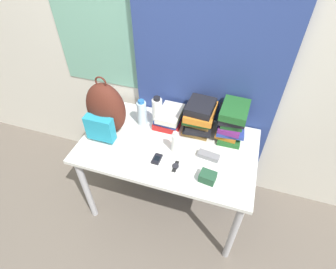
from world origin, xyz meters
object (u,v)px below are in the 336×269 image
water_bottle (142,113)px  wristwatch (176,166)px  sunscreen_bottle (175,142)px  sunglasses_case (208,156)px  sports_bottle (157,113)px  book_stack_right (232,121)px  book_stack_center (199,117)px  backpack (106,111)px  camera_pouch (208,177)px  book_stack_left (169,118)px  cell_phone (157,159)px

water_bottle → wristwatch: 0.52m
sunscreen_bottle → sunglasses_case: (0.24, 0.01, -0.06)m
sports_bottle → sunscreen_bottle: bearing=-46.4°
water_bottle → sports_bottle: bearing=7.4°
book_stack_right → sunglasses_case: bearing=-111.1°
book_stack_center → sunscreen_bottle: (-0.11, -0.27, -0.05)m
backpack → sports_bottle: bearing=28.6°
camera_pouch → backpack: bearing=164.7°
sports_bottle → wristwatch: size_ratio=2.71×
sports_bottle → water_bottle: bearing=-172.6°
wristwatch → sports_bottle: bearing=125.3°
sunscreen_bottle → book_stack_left: bearing=115.4°
book_stack_right → sunglasses_case: 0.31m
wristwatch → book_stack_left: bearing=113.0°
book_stack_right → book_stack_left: bearing=-178.9°
sports_bottle → cell_phone: bearing=-71.3°
cell_phone → camera_pouch: camera_pouch is taller
sports_bottle → cell_phone: 0.38m
sunscreen_bottle → cell_phone: bearing=-126.9°
book_stack_center → book_stack_left: bearing=-179.2°
sports_bottle → sunscreen_bottle: 0.31m
book_stack_right → camera_pouch: size_ratio=2.45×
wristwatch → sunscreen_bottle: bearing=108.3°
cell_phone → backpack: bearing=160.1°
sunglasses_case → wristwatch: 0.25m
book_stack_left → cell_phone: 0.39m
book_stack_right → water_bottle: book_stack_right is taller
book_stack_center → sunscreen_bottle: bearing=-111.9°
sports_bottle → camera_pouch: (0.48, -0.40, -0.10)m
sports_bottle → camera_pouch: 0.64m
backpack → book_stack_right: 0.91m
cell_phone → sunglasses_case: 0.36m
backpack → book_stack_left: 0.49m
water_bottle → camera_pouch: water_bottle is taller
book_stack_right → sunglasses_case: (-0.10, -0.27, -0.12)m
water_bottle → camera_pouch: 0.72m
book_stack_center → backpack: bearing=-160.5°
backpack → book_stack_right: backpack is taller
sunglasses_case → sunscreen_bottle: bearing=-178.3°
book_stack_center → book_stack_right: book_stack_right is taller
book_stack_left → camera_pouch: 0.60m
book_stack_left → wristwatch: size_ratio=2.56×
book_stack_center → book_stack_right: size_ratio=1.01×
book_stack_center → camera_pouch: (0.17, -0.45, -0.10)m
water_bottle → wristwatch: size_ratio=2.28×
backpack → book_stack_left: size_ratio=1.87×
book_stack_right → wristwatch: 0.53m
book_stack_center → water_bottle: 0.44m
sunscreen_bottle → wristwatch: sunscreen_bottle is taller
backpack → book_stack_left: bearing=28.6°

